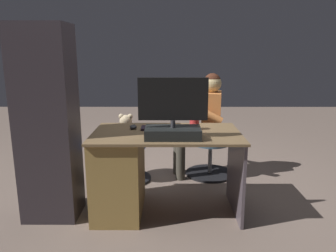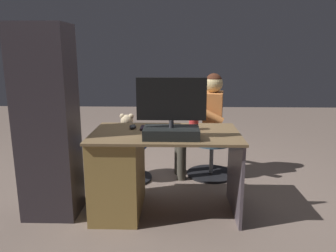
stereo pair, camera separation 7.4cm
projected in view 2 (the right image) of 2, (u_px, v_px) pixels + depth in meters
The scene contains 13 objects.
ground_plane at pixel (167, 190), 3.33m from camera, with size 10.00×10.00×0.00m, color #736156.
desk at pixel (128, 170), 2.84m from camera, with size 1.24×0.73×0.71m.
monitor at pixel (171, 121), 2.55m from camera, with size 0.54×0.25×0.47m.
keyboard at pixel (165, 128), 2.86m from camera, with size 0.42×0.14×0.02m, color black.
computer_mouse at pixel (133, 127), 2.87m from camera, with size 0.06×0.10×0.04m, color #282A2E.
cup at pixel (194, 124), 2.83m from camera, with size 0.08×0.08×0.11m, color red.
tv_remote at pixel (149, 130), 2.78m from camera, with size 0.04×0.15×0.02m, color black.
notebook_binder at pixel (172, 133), 2.69m from camera, with size 0.22×0.30×0.02m, color beige.
office_chair_teddy at pixel (128, 158), 3.56m from camera, with size 0.52×0.52×0.43m.
teddy_bear at pixel (127, 129), 3.50m from camera, with size 0.22×0.22×0.31m.
visitor_chair at pixel (211, 154), 3.68m from camera, with size 0.54×0.54×0.43m.
person at pixel (206, 117), 3.58m from camera, with size 0.54×0.53×1.14m.
equipment_rack at pixel (48, 124), 2.69m from camera, with size 0.44×0.36×1.59m, color #2F292E.
Camera 2 is at (-0.09, 3.09, 1.38)m, focal length 35.16 mm.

